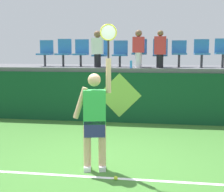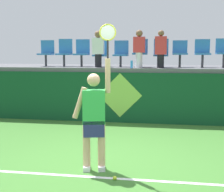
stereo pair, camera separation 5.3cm
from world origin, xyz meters
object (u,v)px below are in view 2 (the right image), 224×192
at_px(stadium_chair_5, 140,51).
at_px(spectator_2, 139,48).
at_px(stadium_chair_6, 161,52).
at_px(stadium_chair_7, 180,52).
at_px(stadium_chair_4, 121,53).
at_px(stadium_chair_9, 224,51).
at_px(stadium_chair_8, 202,52).
at_px(stadium_chair_2, 82,52).
at_px(stadium_chair_3, 101,52).
at_px(water_bottle, 132,64).
at_px(spectator_0, 98,48).
at_px(tennis_player, 94,117).
at_px(stadium_chair_1, 65,51).
at_px(stadium_chair_0, 47,52).
at_px(spectator_1, 161,49).
at_px(tennis_ball, 115,178).

height_order(stadium_chair_5, spectator_2, spectator_2).
bearing_deg(stadium_chair_6, stadium_chair_7, -1.15).
bearing_deg(stadium_chair_4, stadium_chair_9, -0.06).
height_order(stadium_chair_5, stadium_chair_8, stadium_chair_5).
height_order(stadium_chair_2, spectator_2, spectator_2).
bearing_deg(stadium_chair_3, water_bottle, -36.14).
height_order(stadium_chair_3, stadium_chair_7, stadium_chair_3).
xyz_separation_m(stadium_chair_4, spectator_0, (-0.63, -0.40, 0.13)).
bearing_deg(water_bottle, tennis_player, -93.15).
bearing_deg(stadium_chair_1, stadium_chair_7, -0.14).
height_order(water_bottle, stadium_chair_0, stadium_chair_0).
bearing_deg(spectator_2, spectator_0, 179.54).
height_order(stadium_chair_0, stadium_chair_5, stadium_chair_5).
bearing_deg(stadium_chair_3, stadium_chair_0, -179.85).
xyz_separation_m(stadium_chair_7, stadium_chair_8, (0.66, 0.00, 0.01)).
bearing_deg(spectator_2, stadium_chair_4, 145.17).
bearing_deg(stadium_chair_5, spectator_0, -161.88).
distance_m(water_bottle, stadium_chair_8, 2.20).
bearing_deg(stadium_chair_9, stadium_chair_4, 179.94).
xyz_separation_m(tennis_player, stadium_chair_5, (0.40, 4.76, 1.10)).
height_order(spectator_0, spectator_1, spectator_0).
bearing_deg(stadium_chair_0, stadium_chair_8, -0.01).
height_order(stadium_chair_5, spectator_1, spectator_1).
bearing_deg(stadium_chair_4, tennis_player, -87.68).
distance_m(spectator_0, spectator_1, 1.86).
bearing_deg(stadium_chair_0, stadium_chair_1, 0.37).
relative_size(stadium_chair_1, stadium_chair_8, 1.04).
bearing_deg(spectator_1, water_bottle, -160.51).
xyz_separation_m(stadium_chair_1, stadium_chair_5, (2.40, -0.00, 0.00)).
distance_m(stadium_chair_2, stadium_chair_5, 1.83).
height_order(stadium_chair_5, stadium_chair_6, same).
bearing_deg(spectator_1, tennis_ball, -97.40).
bearing_deg(stadium_chair_9, stadium_chair_8, 179.95).
bearing_deg(tennis_player, spectator_2, 84.74).
bearing_deg(stadium_chair_8, stadium_chair_5, 179.96).
xyz_separation_m(tennis_player, tennis_ball, (0.42, -0.40, -0.91)).
xyz_separation_m(tennis_ball, spectator_0, (-1.25, 4.76, 2.10)).
relative_size(tennis_player, tennis_ball, 37.96).
xyz_separation_m(stadium_chair_3, spectator_0, (0.00, -0.41, 0.13)).
relative_size(water_bottle, stadium_chair_6, 0.25).
xyz_separation_m(stadium_chair_2, spectator_1, (2.46, -0.48, 0.09)).
distance_m(stadium_chair_1, stadium_chair_6, 3.03).
relative_size(water_bottle, stadium_chair_4, 0.27).
bearing_deg(stadium_chair_6, spectator_1, -90.00).
distance_m(stadium_chair_2, spectator_2, 1.88).
bearing_deg(tennis_ball, stadium_chair_3, 103.58).
bearing_deg(spectator_0, spectator_1, -2.22).
height_order(tennis_ball, stadium_chair_5, stadium_chair_5).
bearing_deg(stadium_chair_8, spectator_2, -167.48).
height_order(stadium_chair_1, stadium_chair_6, stadium_chair_1).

